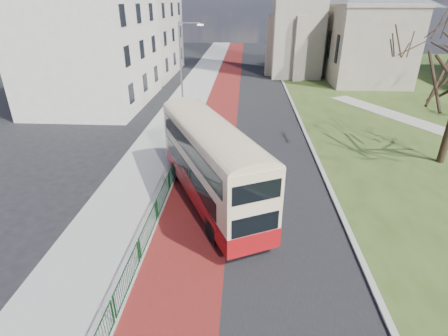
{
  "coord_description": "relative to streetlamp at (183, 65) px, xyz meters",
  "views": [
    {
      "loc": [
        1.13,
        -13.1,
        9.69
      ],
      "look_at": [
        0.18,
        2.86,
        2.0
      ],
      "focal_mm": 28.0,
      "sensor_mm": 36.0,
      "label": 1
    }
  ],
  "objects": [
    {
      "name": "ground",
      "position": [
        4.35,
        -18.0,
        -4.59
      ],
      "size": [
        160.0,
        160.0,
        0.0
      ],
      "primitive_type": "plane",
      "color": "black",
      "rests_on": "ground"
    },
    {
      "name": "road_carriageway",
      "position": [
        5.85,
        2.0,
        -4.59
      ],
      "size": [
        9.0,
        120.0,
        0.01
      ],
      "primitive_type": "cube",
      "color": "black",
      "rests_on": "ground"
    },
    {
      "name": "bus_lane",
      "position": [
        3.15,
        2.0,
        -4.59
      ],
      "size": [
        3.4,
        120.0,
        0.01
      ],
      "primitive_type": "cube",
      "color": "#591414",
      "rests_on": "ground"
    },
    {
      "name": "pavement_west",
      "position": [
        -0.65,
        2.0,
        -4.53
      ],
      "size": [
        4.0,
        120.0,
        0.12
      ],
      "primitive_type": "cube",
      "color": "gray",
      "rests_on": "ground"
    },
    {
      "name": "kerb_west",
      "position": [
        1.35,
        2.0,
        -4.53
      ],
      "size": [
        0.25,
        120.0,
        0.13
      ],
      "primitive_type": "cube",
      "color": "#999993",
      "rests_on": "ground"
    },
    {
      "name": "kerb_east",
      "position": [
        10.45,
        4.0,
        -4.53
      ],
      "size": [
        0.25,
        80.0,
        0.13
      ],
      "primitive_type": "cube",
      "color": "#999993",
      "rests_on": "ground"
    },
    {
      "name": "pedestrian_railing",
      "position": [
        1.4,
        -14.0,
        -4.04
      ],
      "size": [
        0.07,
        24.0,
        1.12
      ],
      "color": "#0C3817",
      "rests_on": "ground"
    },
    {
      "name": "street_block_near",
      "position": [
        -9.65,
        4.0,
        1.92
      ],
      "size": [
        10.3,
        14.3,
        13.0
      ],
      "color": "beige",
      "rests_on": "ground"
    },
    {
      "name": "street_block_far",
      "position": [
        -9.65,
        20.0,
        1.17
      ],
      "size": [
        10.3,
        16.3,
        11.5
      ],
      "color": "beige",
      "rests_on": "ground"
    },
    {
      "name": "streetlamp",
      "position": [
        0.0,
        0.0,
        0.0
      ],
      "size": [
        2.13,
        0.18,
        8.0
      ],
      "color": "gray",
      "rests_on": "pavement_west"
    },
    {
      "name": "bus",
      "position": [
        3.87,
        -15.21,
        -2.15
      ],
      "size": [
        6.46,
        10.27,
        4.28
      ],
      "rotation": [
        0.0,
        0.0,
        0.44
      ],
      "color": "maroon",
      "rests_on": "ground"
    }
  ]
}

